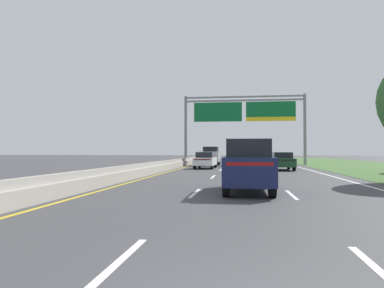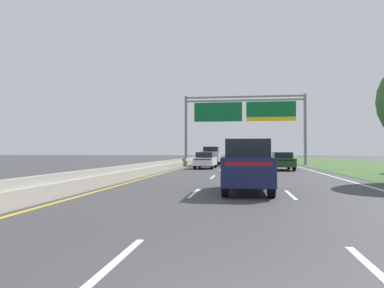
{
  "view_description": "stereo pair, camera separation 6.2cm",
  "coord_description": "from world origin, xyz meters",
  "px_view_note": "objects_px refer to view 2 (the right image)",
  "views": [
    {
      "loc": [
        -0.03,
        -3.5,
        1.65
      ],
      "look_at": [
        -4.19,
        26.55,
        2.27
      ],
      "focal_mm": 33.41,
      "sensor_mm": 36.0,
      "label": 1
    },
    {
      "loc": [
        0.03,
        -3.49,
        1.65
      ],
      "look_at": [
        -4.19,
        26.55,
        2.27
      ],
      "focal_mm": 33.41,
      "sensor_mm": 36.0,
      "label": 2
    }
  ],
  "objects_px": {
    "car_darkgreen_right_lane_sedan": "(282,161)",
    "car_navy_centre_lane_suv": "(247,165)",
    "pickup_truck_silver": "(210,156)",
    "car_white_left_lane_sedan": "(205,160)",
    "car_gold_right_lane_sedan": "(264,156)",
    "overhead_sign_gantry": "(244,115)"
  },
  "relations": [
    {
      "from": "car_darkgreen_right_lane_sedan",
      "to": "car_gold_right_lane_sedan",
      "type": "distance_m",
      "value": 27.77
    },
    {
      "from": "overhead_sign_gantry",
      "to": "pickup_truck_silver",
      "type": "relative_size",
      "value": 2.77
    },
    {
      "from": "pickup_truck_silver",
      "to": "car_darkgreen_right_lane_sedan",
      "type": "distance_m",
      "value": 11.89
    },
    {
      "from": "pickup_truck_silver",
      "to": "car_white_left_lane_sedan",
      "type": "bearing_deg",
      "value": -177.33
    },
    {
      "from": "car_darkgreen_right_lane_sedan",
      "to": "car_gold_right_lane_sedan",
      "type": "relative_size",
      "value": 1.01
    },
    {
      "from": "car_navy_centre_lane_suv",
      "to": "car_white_left_lane_sedan",
      "type": "xyz_separation_m",
      "value": [
        -3.69,
        19.6,
        -0.28
      ]
    },
    {
      "from": "car_white_left_lane_sedan",
      "to": "car_darkgreen_right_lane_sedan",
      "type": "bearing_deg",
      "value": -104.16
    },
    {
      "from": "pickup_truck_silver",
      "to": "car_navy_centre_lane_suv",
      "type": "distance_m",
      "value": 27.4
    },
    {
      "from": "car_darkgreen_right_lane_sedan",
      "to": "car_navy_centre_lane_suv",
      "type": "bearing_deg",
      "value": 168.31
    },
    {
      "from": "car_darkgreen_right_lane_sedan",
      "to": "car_navy_centre_lane_suv",
      "type": "distance_m",
      "value": 17.94
    },
    {
      "from": "pickup_truck_silver",
      "to": "car_white_left_lane_sedan",
      "type": "relative_size",
      "value": 1.22
    },
    {
      "from": "overhead_sign_gantry",
      "to": "car_gold_right_lane_sedan",
      "type": "distance_m",
      "value": 16.47
    },
    {
      "from": "car_gold_right_lane_sedan",
      "to": "car_white_left_lane_sedan",
      "type": "height_order",
      "value": "same"
    },
    {
      "from": "car_gold_right_lane_sedan",
      "to": "overhead_sign_gantry",
      "type": "bearing_deg",
      "value": 167.24
    },
    {
      "from": "car_darkgreen_right_lane_sedan",
      "to": "car_white_left_lane_sedan",
      "type": "relative_size",
      "value": 1.0
    },
    {
      "from": "overhead_sign_gantry",
      "to": "car_gold_right_lane_sedan",
      "type": "bearing_deg",
      "value": 77.67
    },
    {
      "from": "pickup_truck_silver",
      "to": "car_navy_centre_lane_suv",
      "type": "relative_size",
      "value": 1.15
    },
    {
      "from": "car_gold_right_lane_sedan",
      "to": "car_white_left_lane_sedan",
      "type": "relative_size",
      "value": 0.99
    },
    {
      "from": "overhead_sign_gantry",
      "to": "car_white_left_lane_sedan",
      "type": "xyz_separation_m",
      "value": [
        -3.77,
        -10.59,
        -5.38
      ]
    },
    {
      "from": "pickup_truck_silver",
      "to": "car_darkgreen_right_lane_sedan",
      "type": "xyz_separation_m",
      "value": [
        7.15,
        -9.49,
        -0.26
      ]
    },
    {
      "from": "overhead_sign_gantry",
      "to": "car_navy_centre_lane_suv",
      "type": "relative_size",
      "value": 3.19
    },
    {
      "from": "car_darkgreen_right_lane_sedan",
      "to": "car_white_left_lane_sedan",
      "type": "bearing_deg",
      "value": 73.07
    }
  ]
}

